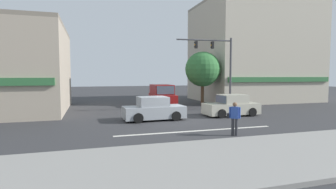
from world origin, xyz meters
TOP-DOWN VIEW (x-y plane):
  - ground_plane at (0.00, 0.00)m, footprint 120.00×120.00m
  - lane_marking_stripe at (0.00, -3.50)m, footprint 9.00×0.24m
  - sidewalk_curb at (0.00, -8.50)m, footprint 40.00×5.00m
  - building_right_corner at (13.59, 11.28)m, footprint 13.04×10.17m
  - street_tree at (5.38, 7.75)m, footprint 3.50×3.50m
  - utility_pole_near_left at (-8.93, 5.79)m, footprint 1.40×0.22m
  - utility_pole_far_right at (7.40, 8.45)m, footprint 1.40×0.22m
  - traffic_light_mast at (5.15, 3.71)m, footprint 4.88×0.53m
  - sedan_crossing_rightbound at (-1.43, 0.60)m, footprint 4.16×2.00m
  - van_waiting_far at (1.24, 8.05)m, footprint 2.19×4.67m
  - sedan_crossing_leftbound at (4.59, 0.81)m, footprint 4.14×1.96m
  - pedestrian_foreground_with_bag at (1.30, -5.04)m, footprint 0.57×0.60m

SIDE VIEW (x-z plane):
  - ground_plane at x=0.00m, z-range 0.00..0.00m
  - lane_marking_stripe at x=0.00m, z-range 0.00..0.01m
  - sidewalk_curb at x=0.00m, z-range 0.00..0.16m
  - sedan_crossing_rightbound at x=-1.43m, z-range -0.08..1.50m
  - sedan_crossing_leftbound at x=4.59m, z-range -0.08..1.50m
  - pedestrian_foreground_with_bag at x=1.30m, z-range 0.12..1.79m
  - van_waiting_far at x=1.24m, z-range -0.05..2.06m
  - street_tree at x=5.38m, z-range 0.94..6.33m
  - utility_pole_far_right at x=7.40m, z-range 0.15..7.22m
  - utility_pole_near_left at x=-8.93m, z-range 0.15..7.48m
  - traffic_light_mast at x=5.15m, z-range 1.08..7.28m
  - building_right_corner at x=13.59m, z-range 0.00..11.52m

